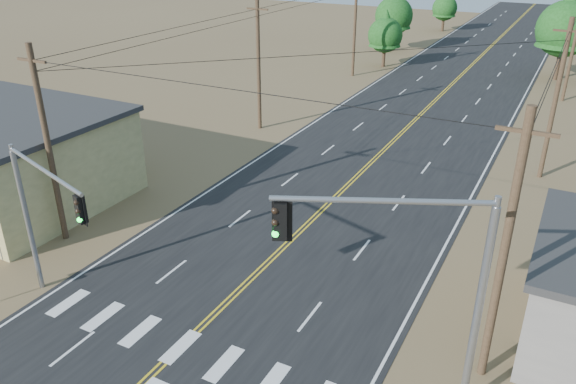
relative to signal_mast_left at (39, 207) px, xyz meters
The scene contains 13 objects.
road 23.54m from the signal_mast_left, 74.18° to the left, with size 15.00×200.00×0.02m, color black.
utility_pole_left_near 5.97m from the signal_mast_left, 135.03° to the left, with size 1.80×0.30×10.00m.
utility_pole_left_mid 24.57m from the signal_mast_left, 99.86° to the left, with size 1.80×0.30×10.00m.
utility_pole_left_far 44.41m from the signal_mast_left, 95.44° to the left, with size 1.80×0.30×10.00m.
utility_pole_right_near 17.32m from the signal_mast_left, 14.06° to the left, with size 1.80×0.30×10.00m.
utility_pole_right_mid 29.46m from the signal_mast_left, 55.25° to the left, with size 1.80×0.30×10.00m.
utility_pole_right_far 47.29m from the signal_mast_left, 69.20° to the left, with size 1.80×0.30×10.00m.
signal_mast_left is the anchor object (origin of this frame).
signal_mast_right 14.90m from the signal_mast_left, ahead, with size 5.95×2.95×7.88m.
tree_left_near 50.05m from the signal_mast_left, 93.10° to the left, with size 3.90×3.90×6.50m.
tree_left_mid 59.75m from the signal_mast_left, 94.68° to the left, with size 4.79×4.79×7.98m.
tree_left_far 78.12m from the signal_mast_left, 91.99° to the left, with size 3.74×3.74×6.24m.
tree_right_near 54.88m from the signal_mast_left, 73.58° to the left, with size 5.72×5.72×9.54m.
Camera 1 is at (11.56, -5.09, 14.62)m, focal length 35.00 mm.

